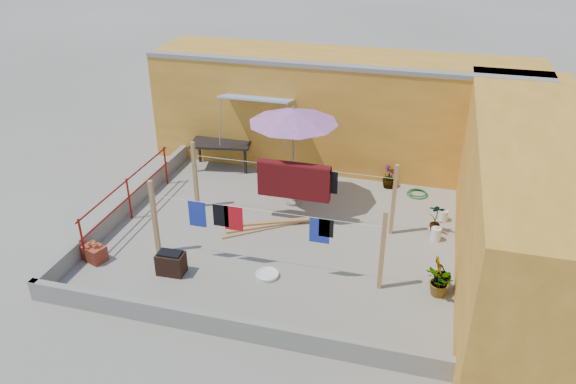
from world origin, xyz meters
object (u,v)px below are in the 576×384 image
object	(u,v)px
patio_umbrella	(293,116)
brazier	(171,263)
water_jug_a	(444,216)
water_jug_b	(436,234)
white_basin	(267,274)
plant_back_a	(305,177)
outdoor_table	(221,145)
brick_stack	(94,253)
green_hose	(417,193)

from	to	relation	value
patio_umbrella	brazier	size ratio (longest dim) A/B	4.57
water_jug_a	patio_umbrella	bearing A→B (deg)	-178.36
water_jug_b	white_basin	bearing A→B (deg)	-144.67
plant_back_a	outdoor_table	bearing A→B (deg)	163.35
brick_stack	plant_back_a	world-z (taller)	plant_back_a
water_jug_a	water_jug_b	bearing A→B (deg)	-98.99
water_jug_a	white_basin	bearing A→B (deg)	-136.36
outdoor_table	brick_stack	distance (m)	5.39
outdoor_table	patio_umbrella	bearing A→B (deg)	-31.27
brick_stack	plant_back_a	size ratio (longest dim) A/B	0.69
patio_umbrella	water_jug_b	world-z (taller)	patio_umbrella
white_basin	water_jug_a	xyz separation A→B (m)	(3.54, 3.38, 0.09)
brick_stack	green_hose	world-z (taller)	brick_stack
outdoor_table	plant_back_a	size ratio (longest dim) A/B	2.20
patio_umbrella	white_basin	world-z (taller)	patio_umbrella
brick_stack	water_jug_b	world-z (taller)	brick_stack
patio_umbrella	brazier	world-z (taller)	patio_umbrella
outdoor_table	brazier	distance (m)	5.36
brazier	water_jug_a	bearing A→B (deg)	34.36
outdoor_table	white_basin	world-z (taller)	outdoor_table
brazier	water_jug_a	xyz separation A→B (m)	(5.55, 3.79, -0.11)
water_jug_a	brazier	bearing A→B (deg)	-145.64
brick_stack	green_hose	xyz separation A→B (m)	(6.69, 5.04, -0.14)
brick_stack	plant_back_a	bearing A→B (deg)	50.36
white_basin	brazier	bearing A→B (deg)	-168.23
brick_stack	plant_back_a	xyz separation A→B (m)	(3.69, 4.46, 0.24)
brazier	water_jug_b	xyz separation A→B (m)	(5.40, 2.82, -0.09)
plant_back_a	brazier	bearing A→B (deg)	-112.54
outdoor_table	white_basin	size ratio (longest dim) A/B	3.67
water_jug_b	plant_back_a	size ratio (longest dim) A/B	0.44
outdoor_table	green_hose	size ratio (longest dim) A/B	3.22
patio_umbrella	white_basin	xyz separation A→B (m)	(0.30, -3.27, -2.36)
brick_stack	water_jug_b	size ratio (longest dim) A/B	1.55
brick_stack	water_jug_a	distance (m)	8.32
white_basin	water_jug_a	world-z (taller)	water_jug_a
outdoor_table	brazier	bearing A→B (deg)	-80.40
green_hose	brazier	bearing A→B (deg)	-133.93
green_hose	outdoor_table	bearing A→B (deg)	177.61
white_basin	water_jug_a	size ratio (longest dim) A/B	1.58
outdoor_table	water_jug_b	xyz separation A→B (m)	(6.29, -2.44, -0.57)
white_basin	water_jug_b	bearing A→B (deg)	35.33
patio_umbrella	water_jug_b	bearing A→B (deg)	-13.22
plant_back_a	green_hose	bearing A→B (deg)	10.94
water_jug_b	green_hose	distance (m)	2.28
patio_umbrella	brazier	bearing A→B (deg)	-114.85
patio_umbrella	water_jug_a	bearing A→B (deg)	1.64
white_basin	plant_back_a	xyz separation A→B (m)	(-0.17, 4.03, 0.37)
outdoor_table	water_jug_a	distance (m)	6.63
white_basin	green_hose	size ratio (longest dim) A/B	0.88
water_jug_b	outdoor_table	bearing A→B (deg)	158.75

